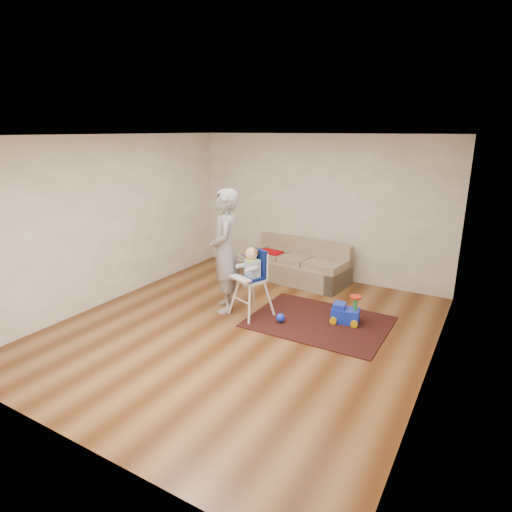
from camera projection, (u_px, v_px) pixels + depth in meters
The scene contains 9 objects.
ground at pixel (242, 329), 6.17m from camera, with size 5.50×5.50×0.00m, color #532A10.
room_envelope at pixel (260, 195), 6.07m from camera, with size 5.04×5.52×2.72m.
sofa at pixel (296, 261), 8.08m from camera, with size 2.02×1.02×0.75m.
side_table at pixel (268, 262), 8.55m from camera, with size 0.46×0.46×0.46m, color black, non-canonical shape.
area_rug at pixel (319, 322), 6.39m from camera, with size 1.99×1.49×0.02m, color black.
ride_on_toy at pixel (346, 308), 6.31m from camera, with size 0.40×0.29×0.44m, color #1833E0, non-canonical shape.
toy_ball at pixel (280, 318), 6.34m from camera, with size 0.14×0.14×0.14m, color #1833E0.
high_chair at pixel (252, 283), 6.50m from camera, with size 0.65×0.65×1.09m.
adult at pixel (225, 251), 6.59m from camera, with size 0.70×0.46×1.93m, color gray.
Camera 1 is at (3.00, -4.75, 2.77)m, focal length 30.00 mm.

